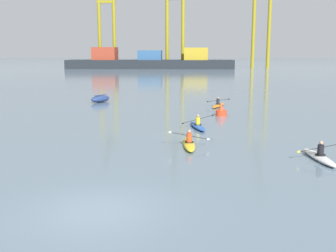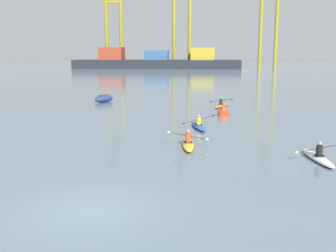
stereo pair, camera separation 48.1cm
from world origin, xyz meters
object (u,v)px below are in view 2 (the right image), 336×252
at_px(container_barge, 157,61).
at_px(capsized_dinghy, 104,99).
at_px(kayak_white, 318,157).
at_px(kayak_orange, 221,105).
at_px(channel_buoy, 223,112).
at_px(gantry_crane_east_mid, 270,9).
at_px(kayak_yellow, 188,144).
at_px(gantry_crane_west, 113,16).
at_px(kayak_blue, 198,126).
at_px(gantry_crane_west_mid, 182,12).

xyz_separation_m(container_barge, capsized_dinghy, (2.63, -89.41, -1.94)).
distance_m(kayak_white, kayak_orange, 19.22).
xyz_separation_m(kayak_white, kayak_orange, (-3.27, 18.94, 0.00)).
distance_m(capsized_dinghy, channel_buoy, 14.52).
relative_size(gantry_crane_east_mid, kayak_yellow, 12.32).
distance_m(gantry_crane_west, gantry_crane_east_mid, 53.06).
bearing_deg(gantry_crane_east_mid, gantry_crane_west, 177.79).
relative_size(kayak_blue, kayak_orange, 1.02).
distance_m(gantry_crane_east_mid, kayak_white, 123.28).
relative_size(gantry_crane_east_mid, channel_buoy, 42.22).
bearing_deg(gantry_crane_west_mid, kayak_yellow, -88.15).
xyz_separation_m(gantry_crane_east_mid, capsized_dinghy, (-34.39, -98.20, -19.13)).
height_order(gantry_crane_west, kayak_blue, gantry_crane_west).
relative_size(gantry_crane_west_mid, kayak_yellow, 11.28).
bearing_deg(gantry_crane_west, gantry_crane_east_mid, -2.21).
bearing_deg(gantry_crane_east_mid, kayak_yellow, -102.17).
bearing_deg(kayak_blue, kayak_orange, 78.23).
xyz_separation_m(gantry_crane_west, kayak_blue, (28.21, -114.33, -17.30)).
bearing_deg(gantry_crane_west, kayak_orange, -73.56).
bearing_deg(container_barge, kayak_white, -80.92).
bearing_deg(capsized_dinghy, container_barge, 91.69).
height_order(capsized_dinghy, kayak_orange, kayak_orange).
distance_m(kayak_yellow, kayak_white, 6.67).
relative_size(kayak_white, kayak_orange, 1.02).
height_order(channel_buoy, kayak_white, channel_buoy).
relative_size(container_barge, kayak_blue, 15.45).
relative_size(container_barge, gantry_crane_west, 1.53).
bearing_deg(kayak_orange, capsized_dinghy, 165.44).
xyz_separation_m(gantry_crane_west, capsized_dinghy, (18.60, -100.24, -17.12)).
distance_m(channel_buoy, kayak_white, 13.89).
xyz_separation_m(container_barge, gantry_crane_west_mid, (7.91, 6.01, 16.12)).
bearing_deg(capsized_dinghy, gantry_crane_east_mid, 70.70).
bearing_deg(gantry_crane_west_mid, gantry_crane_west, 168.58).
height_order(gantry_crane_west, gantry_crane_east_mid, gantry_crane_east_mid).
relative_size(kayak_yellow, kayak_blue, 0.99).
distance_m(container_barge, gantry_crane_west_mid, 18.94).
bearing_deg(kayak_white, capsized_dinghy, 124.56).
bearing_deg(gantry_crane_west, container_barge, -34.15).
height_order(gantry_crane_west_mid, capsized_dinghy, gantry_crane_west_mid).
bearing_deg(channel_buoy, gantry_crane_east_mid, 78.01).
bearing_deg(gantry_crane_west_mid, container_barge, -142.79).
height_order(container_barge, gantry_crane_east_mid, gantry_crane_east_mid).
distance_m(channel_buoy, kayak_blue, 5.89).
xyz_separation_m(container_barge, kayak_white, (17.81, -111.45, -2.12)).
relative_size(kayak_white, kayak_blue, 1.00).
xyz_separation_m(gantry_crane_east_mid, channel_buoy, (-22.68, -106.79, -19.12)).
height_order(gantry_crane_west, kayak_yellow, gantry_crane_west).
distance_m(container_barge, kayak_blue, 104.25).
distance_m(capsized_dinghy, kayak_blue, 17.06).
bearing_deg(channel_buoy, kayak_orange, 87.89).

